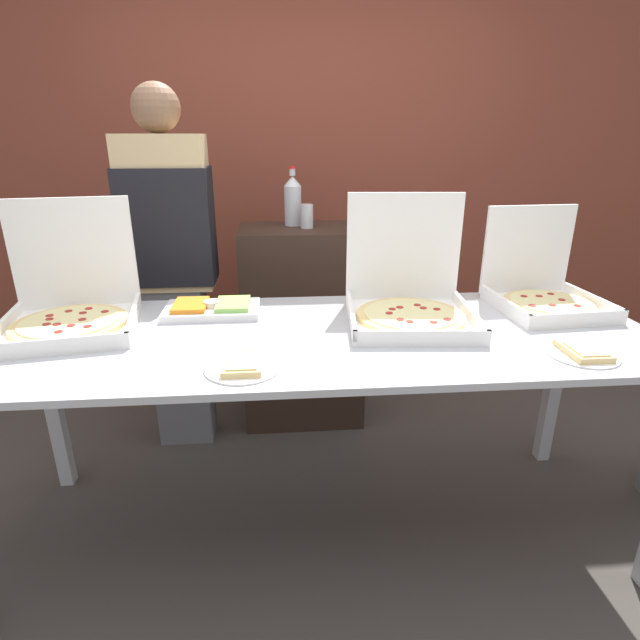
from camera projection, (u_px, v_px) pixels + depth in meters
ground_plane at (320, 525)px, 2.15m from camera, size 16.00×16.00×0.00m
brick_wall_behind at (298, 165)px, 3.25m from camera, size 10.00×0.06×2.80m
buffet_table at (320, 356)px, 1.87m from camera, size 2.48×0.88×0.90m
pizza_box_near_left at (408, 298)px, 1.96m from camera, size 0.51×0.53×0.47m
pizza_box_far_left at (71, 305)px, 1.88m from camera, size 0.54×0.55×0.46m
pizza_box_near_right at (543, 290)px, 2.09m from camera, size 0.43×0.45×0.40m
paper_plate_front_left at (243, 365)px, 1.55m from camera, size 0.24×0.24×0.03m
paper_plate_front_right at (583, 352)px, 1.65m from camera, size 0.23×0.23×0.03m
veggie_tray at (212, 308)px, 2.03m from camera, size 0.38×0.22×0.05m
sideboard_podium at (303, 326)px, 2.84m from camera, size 0.66×0.44×1.12m
soda_bottle at (293, 200)px, 2.67m from camera, size 0.09×0.09×0.31m
soda_can_silver at (307, 216)px, 2.61m from camera, size 0.07×0.07×0.12m
soda_can_colored at (356, 220)px, 2.48m from camera, size 0.07×0.07×0.12m
person_server_vest at (171, 257)px, 2.45m from camera, size 0.42×0.24×1.81m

